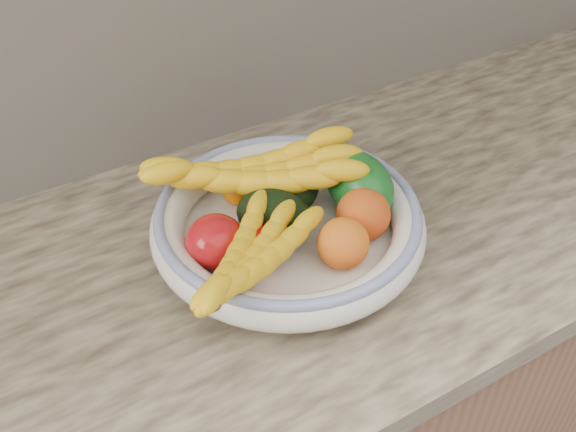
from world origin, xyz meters
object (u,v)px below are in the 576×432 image
at_px(fruit_bowl, 288,222).
at_px(banana_bunch_back, 254,178).
at_px(banana_bunch_front, 251,262).
at_px(green_mango, 359,184).

height_order(fruit_bowl, banana_bunch_back, banana_bunch_back).
xyz_separation_m(banana_bunch_back, banana_bunch_front, (-0.08, -0.15, -0.01)).
xyz_separation_m(green_mango, banana_bunch_front, (-0.21, -0.07, 0.01)).
bearing_deg(fruit_bowl, banana_bunch_back, 103.21).
distance_m(fruit_bowl, banana_bunch_back, 0.08).
height_order(fruit_bowl, banana_bunch_front, banana_bunch_front).
relative_size(fruit_bowl, green_mango, 3.08).
height_order(green_mango, banana_bunch_front, green_mango).
height_order(banana_bunch_back, banana_bunch_front, banana_bunch_back).
height_order(green_mango, banana_bunch_back, banana_bunch_back).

